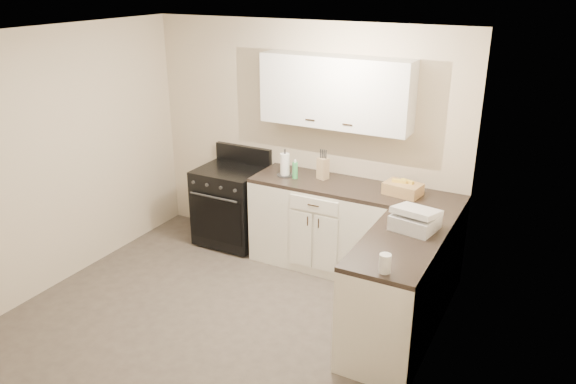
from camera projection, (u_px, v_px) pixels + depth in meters
The scene contains 20 objects.
floor at pixel (213, 324), 5.02m from camera, with size 3.60×3.60×0.00m, color #473F38.
ceiling at pixel (196, 36), 4.11m from camera, with size 3.60×3.60×0.00m, color white.
wall_back at pixel (303, 140), 6.05m from camera, with size 3.60×3.60×0.00m, color beige.
wall_right at pixel (423, 241), 3.78m from camera, with size 3.60×3.60×0.00m, color beige.
wall_left at pixel (51, 162), 5.35m from camera, with size 3.60×3.60×0.00m, color beige.
wall_front at pixel (12, 301), 3.09m from camera, with size 3.60×3.60×0.00m, color beige.
base_cabinets_back at pixel (326, 226), 5.91m from camera, with size 1.55×0.60×0.90m, color white.
base_cabinets_right at pixel (407, 277), 4.91m from camera, with size 0.60×1.90×0.90m, color white.
countertop_back at pixel (327, 184), 5.74m from camera, with size 1.55×0.60×0.04m, color black.
countertop_right at pixel (412, 229), 4.73m from camera, with size 0.60×1.90×0.04m, color black.
upper_cabinets at pixel (336, 92), 5.52m from camera, with size 1.55×0.30×0.70m, color silver.
stove at pixel (231, 205), 6.40m from camera, with size 0.72×0.61×0.87m, color black.
knife_block at pixel (323, 168), 5.79m from camera, with size 0.10×0.09×0.22m, color tan.
paper_towel at pixel (285, 165), 5.88m from camera, with size 0.10×0.10×0.24m, color white.
soap_bottle at pixel (295, 170), 5.81m from camera, with size 0.06×0.06×0.17m, color #42AB58.
wicker_basket at pixel (403, 189), 5.39m from camera, with size 0.34×0.23×0.11m, color tan.
countertop_grill at pixel (415, 222), 4.66m from camera, with size 0.34×0.32×0.13m, color silver.
glass_jar at pixel (385, 263), 3.98m from camera, with size 0.09×0.09×0.14m, color silver.
oven_mitt_near at pixel (343, 307), 4.49m from camera, with size 0.02×0.13×0.23m, color black.
oven_mitt_far at pixel (366, 278), 4.92m from camera, with size 0.02×0.14×0.24m, color black.
Camera 1 is at (2.58, -3.44, 2.94)m, focal length 35.00 mm.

